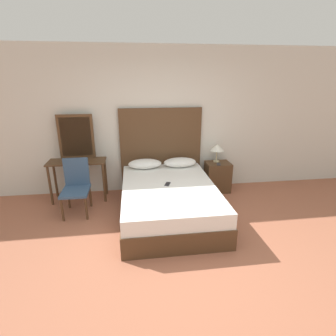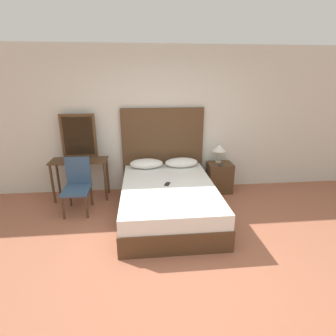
% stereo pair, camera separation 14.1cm
% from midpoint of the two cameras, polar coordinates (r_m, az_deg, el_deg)
% --- Properties ---
extents(ground_plane, '(16.00, 16.00, 0.00)m').
position_cam_midpoint_polar(ground_plane, '(3.37, 1.98, -20.49)').
color(ground_plane, '#9E5B42').
extents(wall_back, '(10.00, 0.06, 2.70)m').
position_cam_midpoint_polar(wall_back, '(5.05, -2.51, 10.07)').
color(wall_back, silver).
rests_on(wall_back, ground_plane).
extents(bed, '(1.48, 2.13, 0.53)m').
position_cam_midpoint_polar(bed, '(4.27, -0.76, -7.06)').
color(bed, '#4C331E').
rests_on(bed, ground_plane).
extents(headboard, '(1.56, 0.05, 1.61)m').
position_cam_midpoint_polar(headboard, '(5.09, -2.30, 3.89)').
color(headboard, '#4C331E').
rests_on(headboard, ground_plane).
extents(pillow_left, '(0.62, 0.32, 0.18)m').
position_cam_midpoint_polar(pillow_left, '(4.90, -5.86, 0.91)').
color(pillow_left, white).
rests_on(pillow_left, bed).
extents(pillow_right, '(0.62, 0.32, 0.18)m').
position_cam_midpoint_polar(pillow_right, '(4.96, 1.80, 1.24)').
color(pillow_right, white).
rests_on(pillow_right, bed).
extents(phone_on_bed, '(0.12, 0.16, 0.01)m').
position_cam_midpoint_polar(phone_on_bed, '(4.18, -1.07, -3.51)').
color(phone_on_bed, '#232328').
rests_on(phone_on_bed, bed).
extents(nightstand, '(0.46, 0.38, 0.58)m').
position_cam_midpoint_polar(nightstand, '(5.24, 9.95, -1.90)').
color(nightstand, '#4C331E').
rests_on(nightstand, ground_plane).
extents(table_lamp, '(0.27, 0.27, 0.35)m').
position_cam_midpoint_polar(table_lamp, '(5.12, 9.85, 4.33)').
color(table_lamp, tan).
rests_on(table_lamp, nightstand).
extents(phone_on_nightstand, '(0.11, 0.16, 0.01)m').
position_cam_midpoint_polar(phone_on_nightstand, '(5.04, 10.18, 0.84)').
color(phone_on_nightstand, '#232328').
rests_on(phone_on_nightstand, nightstand).
extents(vanity_desk, '(1.00, 0.42, 0.74)m').
position_cam_midpoint_polar(vanity_desk, '(4.98, -19.84, -0.08)').
color(vanity_desk, '#4C331E').
rests_on(vanity_desk, ground_plane).
extents(vanity_mirror, '(0.62, 0.03, 0.79)m').
position_cam_midpoint_polar(vanity_mirror, '(5.02, -20.14, 6.42)').
color(vanity_mirror, '#4C331E').
rests_on(vanity_mirror, vanity_desk).
extents(chair, '(0.42, 0.51, 0.89)m').
position_cam_midpoint_polar(chair, '(4.59, -20.21, -3.33)').
color(chair, '#334C6B').
rests_on(chair, ground_plane).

